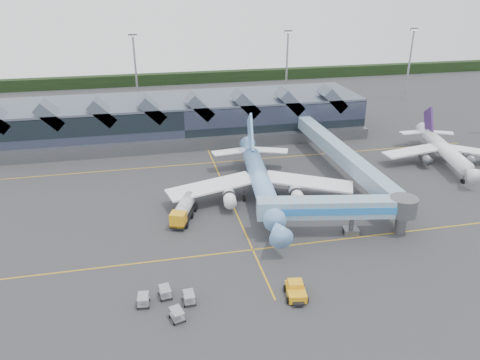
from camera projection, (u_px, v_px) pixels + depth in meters
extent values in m
plane|color=#2C2D2F|center=(241.00, 224.00, 76.60)|extent=(260.00, 260.00, 0.00)
cube|color=#C08D16|center=(253.00, 250.00, 69.44)|extent=(120.00, 0.25, 0.01)
cube|color=#C08D16|center=(214.00, 162.00, 101.63)|extent=(120.00, 0.25, 0.01)
cube|color=#C08D16|center=(230.00, 198.00, 85.54)|extent=(0.25, 60.00, 0.01)
cube|color=black|center=(178.00, 78.00, 174.15)|extent=(260.00, 4.00, 4.00)
cube|color=black|center=(181.00, 119.00, 116.73)|extent=(90.00, 20.00, 9.00)
cube|color=#485260|center=(180.00, 100.00, 114.84)|extent=(90.00, 20.00, 0.60)
cube|color=#5B5D63|center=(186.00, 145.00, 108.19)|extent=(90.00, 2.50, 2.60)
cube|color=#485260|center=(51.00, 114.00, 102.90)|extent=(6.43, 6.00, 6.43)
cube|color=#485260|center=(102.00, 111.00, 105.04)|extent=(6.43, 6.00, 6.43)
cube|color=#485260|center=(152.00, 109.00, 107.18)|extent=(6.43, 6.00, 6.43)
cube|color=#485260|center=(200.00, 106.00, 109.31)|extent=(6.43, 6.00, 6.43)
cube|color=#485260|center=(245.00, 103.00, 111.45)|extent=(6.43, 6.00, 6.43)
cube|color=#485260|center=(289.00, 101.00, 113.59)|extent=(6.43, 6.00, 6.43)
cube|color=#485260|center=(332.00, 99.00, 115.72)|extent=(6.43, 6.00, 6.43)
cylinder|color=gray|center=(136.00, 75.00, 133.63)|extent=(0.56, 0.56, 22.00)
cube|color=#5B5D63|center=(133.00, 36.00, 129.19)|extent=(2.40, 0.50, 0.90)
cylinder|color=gray|center=(287.00, 69.00, 142.37)|extent=(0.56, 0.56, 22.00)
cube|color=#5B5D63|center=(288.00, 32.00, 137.93)|extent=(2.40, 0.50, 0.90)
cylinder|color=gray|center=(409.00, 65.00, 148.35)|extent=(0.56, 0.56, 22.00)
cube|color=#5B5D63|center=(414.00, 29.00, 143.91)|extent=(2.40, 0.50, 0.90)
cylinder|color=#76A7EE|center=(261.00, 184.00, 82.34)|extent=(6.44, 28.16, 3.45)
cone|color=#76A7EE|center=(278.00, 230.00, 67.44)|extent=(3.94, 5.14, 3.45)
cube|color=black|center=(279.00, 227.00, 66.60)|extent=(1.34, 0.47, 0.48)
cone|color=#76A7EE|center=(249.00, 149.00, 97.86)|extent=(4.12, 6.72, 3.45)
cube|color=white|center=(211.00, 186.00, 82.78)|extent=(16.41, 8.29, 1.14)
cube|color=white|center=(309.00, 182.00, 84.49)|extent=(16.43, 11.16, 1.14)
cylinder|color=white|center=(229.00, 198.00, 80.54)|extent=(2.64, 4.99, 2.14)
cylinder|color=white|center=(296.00, 194.00, 81.68)|extent=(2.64, 4.99, 2.14)
cube|color=#76A7EE|center=(251.00, 135.00, 94.95)|extent=(1.36, 8.82, 9.50)
cube|color=white|center=(230.00, 152.00, 96.35)|extent=(7.50, 3.75, 0.23)
cube|color=white|center=(270.00, 150.00, 97.18)|extent=(7.71, 5.10, 0.23)
cylinder|color=#5B5D63|center=(274.00, 235.00, 71.44)|extent=(0.25, 0.25, 2.00)
cylinder|color=#5B5D63|center=(244.00, 195.00, 84.24)|extent=(0.25, 0.25, 2.00)
cylinder|color=#5B5D63|center=(276.00, 194.00, 84.81)|extent=(0.25, 0.25, 2.00)
cylinder|color=black|center=(274.00, 239.00, 71.70)|extent=(0.54, 1.31, 1.28)
cylinder|color=white|center=(446.00, 151.00, 99.29)|extent=(7.50, 20.81, 2.95)
cone|color=white|center=(471.00, 173.00, 88.21)|extent=(3.67, 4.11, 2.95)
cube|color=black|center=(473.00, 171.00, 87.55)|extent=(1.17, 0.58, 0.48)
cone|color=white|center=(425.00, 131.00, 110.82)|extent=(3.93, 5.27, 2.95)
cube|color=white|center=(411.00, 151.00, 100.43)|extent=(12.58, 4.92, 0.99)
cube|color=white|center=(476.00, 151.00, 100.29)|extent=(12.52, 9.61, 0.99)
cylinder|color=#5B5D63|center=(425.00, 159.00, 98.49)|extent=(2.58, 3.86, 1.83)
cylinder|color=#5B5D63|center=(469.00, 159.00, 98.39)|extent=(2.58, 3.86, 1.83)
cube|color=#371C54|center=(429.00, 122.00, 108.63)|extent=(1.91, 6.57, 7.20)
cube|color=white|center=(412.00, 132.00, 110.04)|extent=(5.67, 2.17, 0.25)
cube|color=white|center=(440.00, 132.00, 109.97)|extent=(5.96, 4.39, 0.25)
cylinder|color=#5B5D63|center=(463.00, 179.00, 91.31)|extent=(0.28, 0.28, 1.71)
cylinder|color=#5B5D63|center=(431.00, 159.00, 101.06)|extent=(0.28, 0.28, 1.71)
cylinder|color=#5B5D63|center=(454.00, 159.00, 101.01)|extent=(0.28, 0.28, 1.71)
cylinder|color=black|center=(463.00, 182.00, 91.53)|extent=(0.68, 1.17, 1.09)
cube|color=#77A7C6|center=(334.00, 207.00, 71.89)|extent=(19.69, 6.39, 2.82)
cube|color=#2675C1|center=(337.00, 212.00, 70.50)|extent=(19.18, 3.63, 1.17)
cube|color=#77A7C6|center=(265.00, 208.00, 71.57)|extent=(3.05, 3.52, 2.92)
cylinder|color=#5B5D63|center=(352.00, 220.00, 72.91)|extent=(0.68, 0.68, 4.65)
cube|color=#5B5D63|center=(351.00, 231.00, 73.67)|extent=(2.65, 2.34, 0.88)
cylinder|color=black|center=(344.00, 232.00, 73.68)|extent=(0.54, 0.93, 0.88)
cylinder|color=black|center=(357.00, 231.00, 73.74)|extent=(0.54, 0.93, 0.88)
cylinder|color=#5B5D63|center=(403.00, 206.00, 72.20)|extent=(4.29, 4.29, 2.92)
cylinder|color=#5B5D63|center=(401.00, 220.00, 73.14)|extent=(1.75, 1.75, 4.65)
cube|color=black|center=(184.00, 215.00, 77.92)|extent=(5.43, 9.18, 0.50)
cube|color=orange|center=(178.00, 219.00, 74.45)|extent=(3.00, 2.89, 2.18)
cube|color=black|center=(177.00, 219.00, 73.53)|extent=(2.09, 0.92, 0.99)
cylinder|color=silver|center=(186.00, 205.00, 78.45)|extent=(4.19, 6.18, 2.28)
sphere|color=silver|center=(190.00, 197.00, 81.05)|extent=(2.18, 2.18, 2.18)
sphere|color=silver|center=(181.00, 212.00, 75.85)|extent=(2.18, 2.18, 2.18)
cylinder|color=black|center=(172.00, 224.00, 75.50)|extent=(0.68, 1.05, 0.99)
cylinder|color=black|center=(187.00, 225.00, 75.16)|extent=(0.68, 1.05, 0.99)
cylinder|color=black|center=(178.00, 214.00, 78.64)|extent=(0.68, 1.05, 0.99)
cylinder|color=black|center=(192.00, 215.00, 78.29)|extent=(0.68, 1.05, 0.99)
cylinder|color=black|center=(182.00, 208.00, 80.88)|extent=(0.68, 1.05, 0.99)
cylinder|color=black|center=(196.00, 209.00, 80.53)|extent=(0.68, 1.05, 0.99)
cube|color=orange|center=(296.00, 292.00, 59.10)|extent=(2.78, 3.99, 1.03)
cube|color=orange|center=(295.00, 284.00, 59.35)|extent=(2.07, 1.90, 0.72)
cube|color=black|center=(298.00, 303.00, 57.43)|extent=(1.54, 1.03, 0.31)
cylinder|color=black|center=(288.00, 300.00, 58.03)|extent=(0.43, 0.86, 0.82)
cylinder|color=black|center=(307.00, 300.00, 58.17)|extent=(0.43, 0.86, 0.82)
cylinder|color=black|center=(285.00, 288.00, 60.28)|extent=(0.43, 0.86, 0.82)
cylinder|color=black|center=(303.00, 287.00, 60.42)|extent=(0.43, 0.86, 0.82)
cube|color=#989BA1|center=(165.00, 294.00, 59.04)|extent=(1.55, 2.19, 0.14)
cube|color=#989BA1|center=(165.00, 288.00, 58.69)|extent=(1.55, 2.19, 0.07)
cylinder|color=black|center=(170.00, 292.00, 60.03)|extent=(0.15, 0.34, 0.33)
cube|color=#989BA1|center=(189.00, 299.00, 58.02)|extent=(1.36, 2.07, 0.14)
cube|color=#989BA1|center=(189.00, 294.00, 57.67)|extent=(1.36, 2.07, 0.07)
cylinder|color=black|center=(194.00, 297.00, 58.97)|extent=(0.12, 0.34, 0.33)
cube|color=#989BA1|center=(143.00, 302.00, 57.61)|extent=(1.52, 2.17, 0.14)
cube|color=#989BA1|center=(143.00, 296.00, 57.25)|extent=(1.52, 2.17, 0.07)
cylinder|color=black|center=(150.00, 300.00, 58.48)|extent=(0.15, 0.34, 0.33)
cube|color=#989BA1|center=(177.00, 316.00, 55.15)|extent=(1.81, 2.31, 0.14)
cube|color=#989BA1|center=(177.00, 310.00, 54.80)|extent=(1.81, 2.31, 0.07)
cylinder|color=black|center=(180.00, 313.00, 56.18)|extent=(0.20, 0.35, 0.33)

